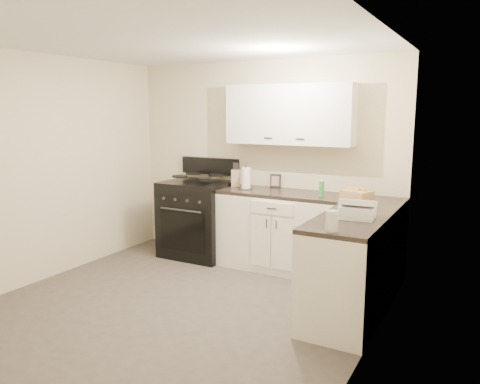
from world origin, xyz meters
The scene contains 20 objects.
floor centered at (0.00, 0.00, 0.00)m, with size 3.60×3.60×0.00m, color #473F38.
ceiling centered at (0.00, 0.00, 2.50)m, with size 3.60×3.60×0.00m, color white.
wall_back centered at (0.00, 1.80, 1.25)m, with size 3.60×3.60×0.00m, color beige.
wall_right centered at (1.80, 0.00, 1.25)m, with size 3.60×3.60×0.00m, color beige.
wall_left centered at (-1.80, 0.00, 1.25)m, with size 3.60×3.60×0.00m, color beige.
base_cabinets_back centered at (0.43, 1.50, 0.45)m, with size 1.55×0.60×0.90m, color white.
base_cabinets_right centered at (1.50, 0.85, 0.45)m, with size 0.60×1.90×0.90m, color white.
countertop_back centered at (0.43, 1.50, 0.92)m, with size 1.55×0.60×0.04m, color black.
countertop_right centered at (1.50, 0.85, 0.92)m, with size 0.60×1.90×0.04m, color black.
upper_cabinets centered at (0.43, 1.65, 1.84)m, with size 1.55×0.30×0.70m, color silver.
stove centered at (-0.76, 1.48, 0.46)m, with size 0.86×0.74×1.05m, color black.
knife_block centered at (-0.27, 1.60, 1.05)m, with size 0.10×0.09×0.21m, color tan.
paper_towel centered at (-0.06, 1.48, 1.07)m, with size 0.11×0.11×0.26m, color white.
soap_bottle centered at (0.91, 1.45, 1.02)m, with size 0.06×0.06×0.17m, color green.
picture_frame centered at (0.21, 1.76, 1.02)m, with size 0.13×0.02×0.17m, color black.
wicker_basket centered at (1.31, 1.42, 0.99)m, with size 0.31×0.20×0.10m, color tan.
countertop_grill centered at (1.55, 0.57, 1.00)m, with size 0.30×0.28×0.11m, color white.
glass_jar centered at (1.49, 0.00, 1.02)m, with size 0.10×0.10×0.17m, color silver.
oven_mitt_near centered at (1.18, 0.26, 0.46)m, with size 0.02×0.15×0.25m, color black.
oven_mitt_far centered at (1.18, 0.53, 0.48)m, with size 0.02×0.15×0.25m, color black.
Camera 1 is at (2.58, -3.51, 1.88)m, focal length 35.00 mm.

